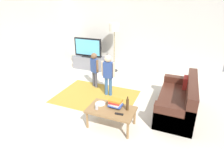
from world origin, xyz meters
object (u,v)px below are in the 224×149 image
child_near_tv (94,67)px  coffee_table (111,111)px  tv_stand (89,63)px  child_center (108,72)px  couch (180,101)px  tv (88,48)px  book_stack (116,103)px  bottle (127,104)px  soda_can (97,107)px  tv_remote (119,114)px  plate (100,104)px  floor_lamp (114,30)px

child_near_tv → coffee_table: 2.02m
tv_stand → child_center: child_center is taller
couch → child_near_tv: bearing=169.0°
tv → book_stack: (2.20, -2.82, -0.34)m
bottle → soda_can: size_ratio=2.60×
bottle → child_center: bearing=128.5°
soda_can → bottle: bearing=20.1°
bottle → tv_remote: size_ratio=1.83×
book_stack → bottle: bearing=-3.4°
bottle → coffee_table: bearing=-162.6°
couch → tv_remote: 1.66m
tv → plate: bearing=-56.8°
coffee_table → bottle: 0.38m
couch → floor_lamp: 3.42m
floor_lamp → tv_remote: size_ratio=10.47×
child_near_tv → couch: bearing=-11.0°
tv → child_center: size_ratio=0.93×
tv_stand → floor_lamp: (1.00, 0.15, 1.30)m
couch → book_stack: bearing=-142.1°
tv → child_center: tv is taller
floor_lamp → book_stack: 3.39m
tv_stand → coffee_table: (2.15, -2.96, 0.13)m
tv_stand → tv_remote: bearing=-52.4°
child_near_tv → book_stack: (1.25, -1.48, -0.15)m
coffee_table → plate: 0.32m
child_near_tv → book_stack: child_near_tv is taller
couch → coffee_table: (-1.32, -1.11, 0.08)m
tv → bottle: size_ratio=3.53×
coffee_table → tv_remote: 0.26m
tv → couch: 3.97m
tv_stand → child_center: (1.55, -1.70, 0.47)m
tv → couch: tv is taller
tv → plate: size_ratio=5.00×
soda_can → book_stack: bearing=35.4°
tv_stand → bottle: size_ratio=3.85×
tv_stand → bottle: (2.47, -2.86, 0.31)m
child_center → tv_remote: size_ratio=6.97×
couch → bottle: couch is taller
tv_stand → floor_lamp: size_ratio=0.67×
child_near_tv → coffee_table: (1.20, -1.60, -0.29)m
coffee_table → tv: bearing=126.2°
tv → plate: 3.41m
plate → floor_lamp: bearing=105.8°
floor_lamp → bottle: (1.47, -3.01, -0.99)m
book_stack → tv_remote: bearing=-54.5°
child_near_tv → bottle: (1.52, -1.50, -0.11)m
tv_stand → child_center: bearing=-47.6°
book_stack → coffee_table: bearing=-114.1°
floor_lamp → coffee_table: 3.52m
floor_lamp → child_near_tv: 1.75m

